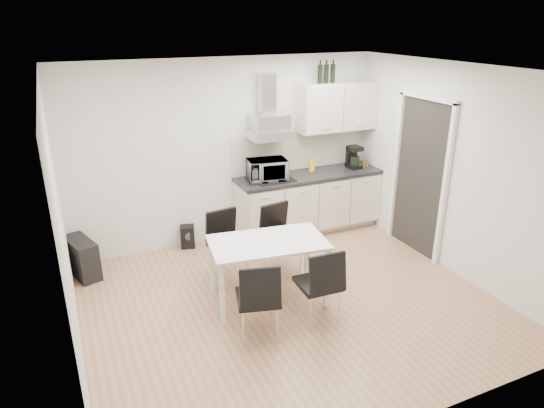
# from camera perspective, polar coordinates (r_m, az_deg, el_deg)

# --- Properties ---
(ground) EXTENTS (4.50, 4.50, 0.00)m
(ground) POSITION_cam_1_polar(r_m,az_deg,el_deg) (5.72, 2.06, -11.49)
(ground) COLOR tan
(ground) RESTS_ON ground
(wall_back) EXTENTS (4.50, 0.10, 2.60)m
(wall_back) POSITION_cam_1_polar(r_m,az_deg,el_deg) (6.90, -5.22, 6.08)
(wall_back) COLOR silver
(wall_back) RESTS_ON ground
(wall_front) EXTENTS (4.50, 0.10, 2.60)m
(wall_front) POSITION_cam_1_polar(r_m,az_deg,el_deg) (3.63, 16.64, -9.28)
(wall_front) COLOR silver
(wall_front) RESTS_ON ground
(wall_left) EXTENTS (0.10, 4.00, 2.60)m
(wall_left) POSITION_cam_1_polar(r_m,az_deg,el_deg) (4.66, -23.41, -3.23)
(wall_left) COLOR silver
(wall_left) RESTS_ON ground
(wall_right) EXTENTS (0.10, 4.00, 2.60)m
(wall_right) POSITION_cam_1_polar(r_m,az_deg,el_deg) (6.42, 20.57, 3.65)
(wall_right) COLOR silver
(wall_right) RESTS_ON ground
(ceiling) EXTENTS (4.50, 4.50, 0.00)m
(ceiling) POSITION_cam_1_polar(r_m,az_deg,el_deg) (4.84, 2.47, 15.39)
(ceiling) COLOR white
(ceiling) RESTS_ON wall_back
(doorway) EXTENTS (0.08, 1.04, 2.10)m
(doorway) POSITION_cam_1_polar(r_m,az_deg,el_deg) (6.85, 16.90, 2.93)
(doorway) COLOR white
(doorway) RESTS_ON ground
(kitchenette) EXTENTS (2.22, 0.64, 2.52)m
(kitchenette) POSITION_cam_1_polar(r_m,az_deg,el_deg) (7.26, 4.45, 3.02)
(kitchenette) COLOR beige
(kitchenette) RESTS_ON ground
(dining_table) EXTENTS (1.38, 0.91, 0.75)m
(dining_table) POSITION_cam_1_polar(r_m,az_deg,el_deg) (5.45, -0.48, -5.25)
(dining_table) COLOR white
(dining_table) RESTS_ON ground
(chair_far_left) EXTENTS (0.50, 0.55, 0.88)m
(chair_far_left) POSITION_cam_1_polar(r_m,az_deg,el_deg) (6.00, -5.14, -5.10)
(chair_far_left) COLOR black
(chair_far_left) RESTS_ON ground
(chair_far_right) EXTENTS (0.51, 0.56, 0.88)m
(chair_far_right) POSITION_cam_1_polar(r_m,az_deg,el_deg) (6.17, 1.22, -4.23)
(chair_far_right) COLOR black
(chair_far_right) RESTS_ON ground
(chair_near_left) EXTENTS (0.55, 0.60, 0.88)m
(chair_near_left) POSITION_cam_1_polar(r_m,az_deg,el_deg) (4.96, -1.69, -11.07)
(chair_near_left) COLOR black
(chair_near_left) RESTS_ON ground
(chair_near_right) EXTENTS (0.46, 0.52, 0.88)m
(chair_near_right) POSITION_cam_1_polar(r_m,az_deg,el_deg) (5.22, 5.42, -9.39)
(chair_near_right) COLOR black
(chair_near_right) RESTS_ON ground
(guitar_amp) EXTENTS (0.42, 0.64, 0.49)m
(guitar_amp) POSITION_cam_1_polar(r_m,az_deg,el_deg) (6.59, -21.44, -5.92)
(guitar_amp) COLOR black
(guitar_amp) RESTS_ON ground
(floor_speaker) EXTENTS (0.23, 0.22, 0.32)m
(floor_speaker) POSITION_cam_1_polar(r_m,az_deg,el_deg) (7.02, -9.90, -3.79)
(floor_speaker) COLOR black
(floor_speaker) RESTS_ON ground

